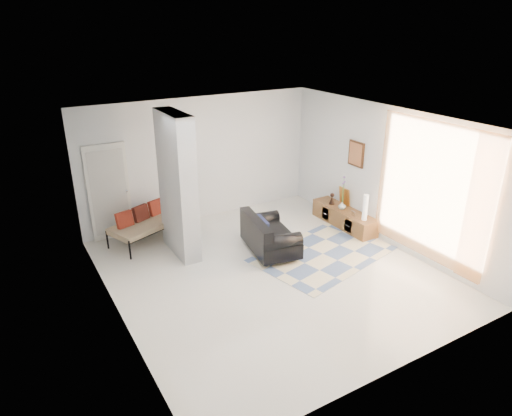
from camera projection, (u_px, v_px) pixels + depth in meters
floor at (270, 272)px, 8.43m from camera, size 6.00×6.00×0.00m
ceiling at (273, 121)px, 7.36m from camera, size 6.00×6.00×0.00m
wall_back at (201, 159)px, 10.28m from camera, size 6.00×0.00×6.00m
wall_front at (404, 281)px, 5.51m from camera, size 6.00×0.00×6.00m
wall_left at (111, 237)px, 6.61m from camera, size 0.00×6.00×6.00m
wall_right at (387, 176)px, 9.18m from camera, size 0.00×6.00×6.00m
partition_column at (178, 186)px, 8.65m from camera, size 0.35×1.20×2.80m
hallway_door at (109, 192)px, 9.41m from camera, size 0.85×0.06×2.04m
curtain at (431, 192)px, 8.21m from camera, size 0.00×2.55×2.55m
wall_art at (356, 154)px, 9.79m from camera, size 0.04×0.45×0.55m
media_console at (344, 217)px, 10.25m from camera, size 0.45×1.74×0.80m
loveseat at (268, 236)px, 9.02m from camera, size 1.04×1.51×0.76m
daybed at (150, 221)px, 9.56m from camera, size 1.94×1.35×0.77m
area_rug at (323, 254)px, 9.06m from camera, size 2.98×2.32×0.01m
cylinder_lamp at (365, 207)px, 9.55m from camera, size 0.10×0.10×0.56m
bronze_figurine at (332, 199)px, 10.42m from camera, size 0.14×0.14×0.26m
vase at (342, 206)px, 10.15m from camera, size 0.17×0.17×0.17m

